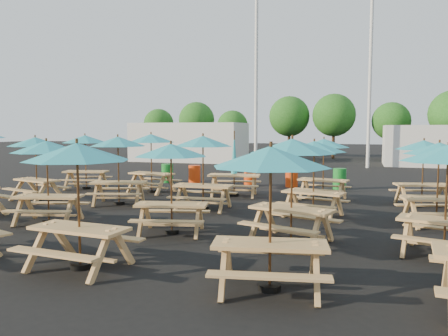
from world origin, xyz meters
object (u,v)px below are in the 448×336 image
(picnic_unit_15, at_px, (324,147))
(picnic_unit_19, at_px, (424,149))
(picnic_unit_12, at_px, (271,167))
(picnic_unit_18, at_px, (439,154))
(picnic_unit_10, at_px, (203,146))
(picnic_unit_5, at_px, (47,152))
(picnic_unit_13, at_px, (292,153))
(picnic_unit_9, at_px, (171,156))
(picnic_unit_3, at_px, (85,143))
(picnic_unit_6, at_px, (118,146))
(waste_bin_0, at_px, (167,173))
(waste_bin_2, at_px, (250,176))
(picnic_unit_14, at_px, (314,152))
(picnic_unit_17, at_px, (448,161))
(waste_bin_3, at_px, (292,177))
(picnic_unit_2, at_px, (35,146))
(waste_bin_1, at_px, (194,175))
(waste_bin_4, at_px, (340,179))
(picnic_unit_8, at_px, (77,161))
(picnic_unit_7, at_px, (151,142))

(picnic_unit_15, distance_m, picnic_unit_19, 3.01)
(picnic_unit_12, bearing_deg, picnic_unit_18, 50.79)
(picnic_unit_10, bearing_deg, picnic_unit_5, -138.48)
(picnic_unit_13, distance_m, picnic_unit_18, 4.10)
(picnic_unit_9, bearing_deg, picnic_unit_3, 124.51)
(picnic_unit_5, distance_m, picnic_unit_6, 2.95)
(picnic_unit_10, height_order, waste_bin_0, picnic_unit_10)
(picnic_unit_10, bearing_deg, waste_bin_2, 87.85)
(picnic_unit_10, relative_size, picnic_unit_13, 0.99)
(picnic_unit_14, bearing_deg, picnic_unit_17, -33.63)
(picnic_unit_17, height_order, waste_bin_3, picnic_unit_17)
(picnic_unit_13, distance_m, waste_bin_3, 8.94)
(picnic_unit_2, bearing_deg, picnic_unit_17, 1.13)
(waste_bin_2, bearing_deg, picnic_unit_10, -89.72)
(waste_bin_1, xyz_separation_m, waste_bin_4, (5.96, 0.36, 0.00))
(waste_bin_1, relative_size, waste_bin_2, 1.00)
(picnic_unit_14, bearing_deg, picnic_unit_13, -78.83)
(picnic_unit_5, distance_m, picnic_unit_8, 4.10)
(picnic_unit_3, xyz_separation_m, picnic_unit_19, (12.12, -0.08, -0.09))
(picnic_unit_5, distance_m, picnic_unit_17, 8.95)
(picnic_unit_2, height_order, picnic_unit_5, picnic_unit_2)
(picnic_unit_2, bearing_deg, picnic_unit_3, 108.25)
(picnic_unit_10, bearing_deg, waste_bin_4, 55.51)
(picnic_unit_12, height_order, picnic_unit_13, picnic_unit_13)
(waste_bin_3, bearing_deg, picnic_unit_3, -158.00)
(waste_bin_0, bearing_deg, picnic_unit_10, -55.98)
(picnic_unit_3, relative_size, picnic_unit_10, 0.98)
(waste_bin_2, height_order, waste_bin_3, same)
(picnic_unit_15, distance_m, waste_bin_1, 6.23)
(picnic_unit_7, distance_m, waste_bin_0, 3.45)
(picnic_unit_7, height_order, picnic_unit_8, picnic_unit_7)
(picnic_unit_6, bearing_deg, waste_bin_3, 35.14)
(picnic_unit_7, bearing_deg, picnic_unit_10, -29.15)
(picnic_unit_7, distance_m, waste_bin_3, 5.85)
(picnic_unit_7, xyz_separation_m, picnic_unit_8, (2.98, -8.38, -0.04))
(picnic_unit_6, xyz_separation_m, waste_bin_3, (4.49, 5.78, -1.42))
(picnic_unit_8, relative_size, picnic_unit_19, 1.06)
(picnic_unit_10, xyz_separation_m, picnic_unit_18, (6.18, -0.27, -0.11))
(waste_bin_0, bearing_deg, picnic_unit_8, -71.74)
(picnic_unit_10, bearing_deg, picnic_unit_15, 39.94)
(picnic_unit_7, relative_size, picnic_unit_18, 1.07)
(picnic_unit_15, bearing_deg, picnic_unit_6, -144.59)
(picnic_unit_18, bearing_deg, picnic_unit_3, 152.09)
(picnic_unit_13, relative_size, picnic_unit_17, 1.07)
(picnic_unit_7, relative_size, picnic_unit_17, 1.06)
(picnic_unit_10, bearing_deg, picnic_unit_13, -46.22)
(picnic_unit_13, distance_m, waste_bin_1, 10.00)
(picnic_unit_12, distance_m, picnic_unit_14, 5.63)
(picnic_unit_6, relative_size, picnic_unit_13, 0.98)
(picnic_unit_9, height_order, waste_bin_3, picnic_unit_9)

